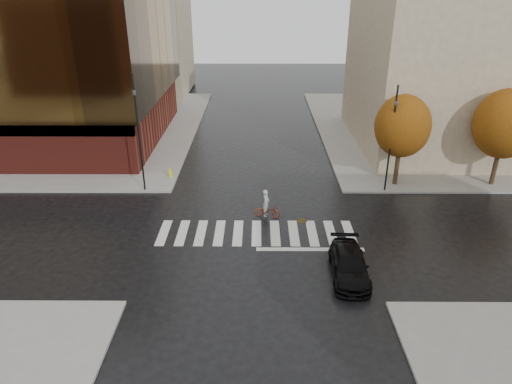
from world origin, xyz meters
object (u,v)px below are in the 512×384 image
at_px(sedan, 349,265).
at_px(traffic_light_nw, 138,124).
at_px(fire_hydrant, 170,172).
at_px(cyclist, 267,208).
at_px(traffic_light_ne, 392,133).

distance_m(sedan, traffic_light_nw, 16.64).
bearing_deg(traffic_light_nw, sedan, 64.93).
bearing_deg(sedan, fire_hydrant, 134.82).
bearing_deg(fire_hydrant, traffic_light_nw, -122.34).
bearing_deg(traffic_light_nw, cyclist, 79.55).
relative_size(sedan, fire_hydrant, 6.50).
relative_size(sedan, traffic_light_ne, 0.60).
relative_size(sedan, cyclist, 2.34).
bearing_deg(cyclist, fire_hydrant, 63.67).
xyz_separation_m(sedan, fire_hydrant, (-11.16, 12.26, -0.12)).
bearing_deg(traffic_light_nw, fire_hydrant, 161.17).
relative_size(traffic_light_nw, traffic_light_ne, 1.11).
relative_size(sedan, traffic_light_nw, 0.54).
xyz_separation_m(sedan, traffic_light_ne, (4.34, 10.03, 3.71)).
xyz_separation_m(cyclist, traffic_light_ne, (8.36, 3.80, 3.71)).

